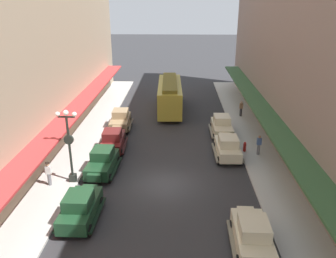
# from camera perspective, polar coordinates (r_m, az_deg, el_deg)

# --- Properties ---
(ground_plane) EXTENTS (200.00, 200.00, 0.00)m
(ground_plane) POSITION_cam_1_polar(r_m,az_deg,el_deg) (24.20, -0.47, -9.11)
(ground_plane) COLOR #2D2D30
(sidewalk_left) EXTENTS (3.00, 60.00, 0.15)m
(sidewalk_left) POSITION_cam_1_polar(r_m,az_deg,el_deg) (25.55, -17.71, -8.27)
(sidewalk_left) COLOR #B7B5AD
(sidewalk_left) RESTS_ON ground
(sidewalk_right) EXTENTS (3.00, 60.00, 0.15)m
(sidewalk_right) POSITION_cam_1_polar(r_m,az_deg,el_deg) (25.03, 17.17, -8.85)
(sidewalk_right) COLOR #B7B5AD
(sidewalk_right) RESTS_ON ground
(parked_car_0) EXTENTS (2.30, 4.32, 1.84)m
(parked_car_0) POSITION_cam_1_polar(r_m,az_deg,el_deg) (29.26, -9.07, -1.77)
(parked_car_0) COLOR #591919
(parked_car_0) RESTS_ON ground
(parked_car_1) EXTENTS (2.21, 4.29, 1.84)m
(parked_car_1) POSITION_cam_1_polar(r_m,az_deg,el_deg) (28.02, 9.78, -2.87)
(parked_car_1) COLOR beige
(parked_car_1) RESTS_ON ground
(parked_car_2) EXTENTS (2.20, 4.28, 1.84)m
(parked_car_2) POSITION_cam_1_polar(r_m,az_deg,el_deg) (20.82, -14.25, -12.27)
(parked_car_2) COLOR #193D23
(parked_car_2) RESTS_ON ground
(parked_car_3) EXTENTS (2.17, 4.27, 1.84)m
(parked_car_3) POSITION_cam_1_polar(r_m,az_deg,el_deg) (32.43, 8.84, 0.55)
(parked_car_3) COLOR beige
(parked_car_3) RESTS_ON ground
(parked_car_4) EXTENTS (2.30, 4.32, 1.84)m
(parked_car_4) POSITION_cam_1_polar(r_m,az_deg,el_deg) (25.69, -10.75, -5.24)
(parked_car_4) COLOR #193D23
(parked_car_4) RESTS_ON ground
(parked_car_5) EXTENTS (2.20, 4.28, 1.84)m
(parked_car_5) POSITION_cam_1_polar(r_m,az_deg,el_deg) (18.72, 13.70, -16.45)
(parked_car_5) COLOR beige
(parked_car_5) RESTS_ON ground
(parked_car_6) EXTENTS (2.25, 4.30, 1.84)m
(parked_car_6) POSITION_cam_1_polar(r_m,az_deg,el_deg) (34.00, -7.84, 1.58)
(parked_car_6) COLOR #997F5B
(parked_car_6) RESTS_ON ground
(streetcar) EXTENTS (2.78, 9.67, 3.46)m
(streetcar) POSITION_cam_1_polar(r_m,az_deg,el_deg) (38.78, 0.29, 5.71)
(streetcar) COLOR gold
(streetcar) RESTS_ON ground
(lamp_post_with_clock) EXTENTS (1.42, 0.44, 5.16)m
(lamp_post_with_clock) POSITION_cam_1_polar(r_m,az_deg,el_deg) (24.00, -15.95, -2.28)
(lamp_post_with_clock) COLOR black
(lamp_post_with_clock) RESTS_ON sidewalk_left
(fire_hydrant) EXTENTS (0.24, 0.24, 0.82)m
(fire_hydrant) POSITION_cam_1_polar(r_m,az_deg,el_deg) (29.27, 12.50, -2.83)
(fire_hydrant) COLOR #B21E19
(fire_hydrant) RESTS_ON sidewalk_right
(pedestrian_0) EXTENTS (0.36, 0.24, 1.64)m
(pedestrian_0) POSITION_cam_1_polar(r_m,az_deg,el_deg) (28.78, 14.73, -2.52)
(pedestrian_0) COLOR slate
(pedestrian_0) RESTS_ON sidewalk_right
(pedestrian_1) EXTENTS (0.36, 0.28, 1.67)m
(pedestrian_1) POSITION_cam_1_polar(r_m,az_deg,el_deg) (24.78, -19.03, -6.94)
(pedestrian_1) COLOR slate
(pedestrian_1) RESTS_ON sidewalk_left
(pedestrian_2) EXTENTS (0.36, 0.24, 1.64)m
(pedestrian_2) POSITION_cam_1_polar(r_m,az_deg,el_deg) (37.64, 11.93, 3.32)
(pedestrian_2) COLOR #2D2D33
(pedestrian_2) RESTS_ON sidewalk_right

